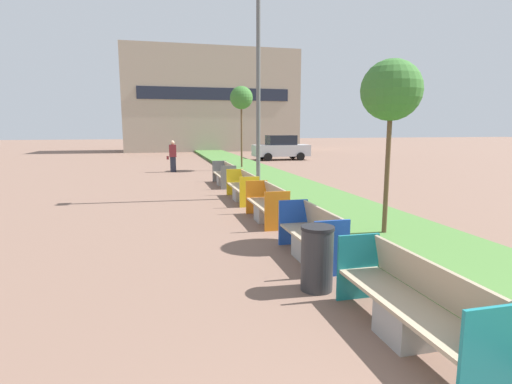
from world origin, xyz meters
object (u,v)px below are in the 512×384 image
Objects in this scene: bench_orange_frame at (267,207)px; sapling_tree_far at (241,98)px; bench_grey_frame at (225,176)px; pedestrian_walking at (173,156)px; litter_bin at (317,258)px; street_lamp_post at (258,76)px; parked_car_distant at (281,148)px; bench_teal_frame at (410,309)px; bench_blue_frame at (312,239)px; bench_yellow_frame at (243,189)px; sapling_tree_near at (391,91)px.

sapling_tree_far is at bearing 81.19° from bench_orange_frame.
pedestrian_walking reaches higher than bench_grey_frame.
street_lamp_post is (1.08, 7.89, 3.62)m from litter_bin.
sapling_tree_far is (1.36, 9.28, -0.07)m from street_lamp_post.
bench_teal_frame is at bearing -103.63° from parked_car_distant.
litter_bin is 0.56× the size of pedestrian_walking.
parked_car_distant reaches higher than litter_bin.
street_lamp_post reaches higher than bench_orange_frame.
parked_car_distant is (6.84, 23.72, 0.42)m from litter_bin.
bench_blue_frame and bench_yellow_frame have the same top height.
bench_blue_frame is 0.41× the size of sapling_tree_far.
bench_grey_frame is (0.01, 9.93, 0.02)m from bench_blue_frame.
sapling_tree_far reaches higher than pedestrian_walking.
parked_car_distant is at bearing 73.91° from litter_bin.
bench_blue_frame is 1.47m from litter_bin.
sapling_tree_far is at bearing 82.89° from bench_blue_frame.
bench_orange_frame is at bearing 130.05° from sapling_tree_near.
bench_teal_frame and bench_blue_frame have the same top height.
bench_teal_frame is at bearing -117.67° from sapling_tree_near.
bench_blue_frame is 0.26× the size of street_lamp_post.
bench_teal_frame is at bearing -73.51° from litter_bin.
bench_teal_frame is 1.37× the size of pedestrian_walking.
sapling_tree_far reaches higher than bench_grey_frame.
bench_teal_frame and bench_grey_frame have the same top height.
bench_blue_frame is 15.77m from pedestrian_walking.
bench_teal_frame is 1.22× the size of bench_blue_frame.
bench_orange_frame is 12.71m from pedestrian_walking.
sapling_tree_near is 0.90× the size of parked_car_distant.
parked_car_distant is (6.37, 19.23, 0.55)m from bench_orange_frame.
litter_bin is at bearing -98.08° from sapling_tree_far.
sapling_tree_far is (1.97, 12.69, 3.68)m from bench_orange_frame.
sapling_tree_near is 15.56m from pedestrian_walking.
street_lamp_post is 5.99m from sapling_tree_near.
bench_orange_frame is at bearing 89.97° from bench_blue_frame.
bench_blue_frame is 7.53m from street_lamp_post.
bench_blue_frame is 6.19m from bench_yellow_frame.
pedestrian_walking is 10.65m from parked_car_distant.
bench_grey_frame is at bearing 89.96° from bench_blue_frame.
street_lamp_post is at bearing 82.18° from litter_bin.
bench_yellow_frame is at bearing -101.57° from sapling_tree_far.
street_lamp_post reaches higher than bench_teal_frame.
bench_grey_frame is at bearing -108.55° from sapling_tree_far.
bench_yellow_frame is 0.57× the size of parked_car_distant.
parked_car_distant is (8.30, 6.68, 0.03)m from pedestrian_walking.
litter_bin reaches higher than bench_blue_frame.
street_lamp_post is at bearing 79.81° from bench_orange_frame.
litter_bin reaches higher than bench_orange_frame.
bench_teal_frame and bench_yellow_frame have the same top height.
litter_bin is at bearing -85.12° from pedestrian_walking.
bench_yellow_frame is at bearing 109.86° from sapling_tree_near.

